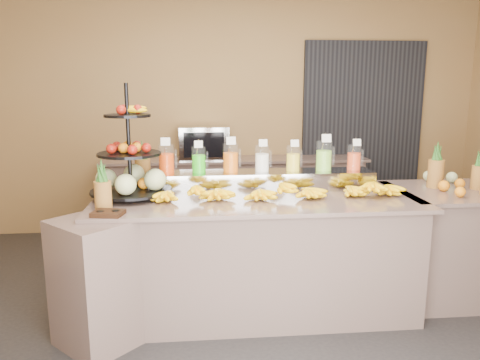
{
  "coord_description": "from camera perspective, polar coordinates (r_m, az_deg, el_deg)",
  "views": [
    {
      "loc": [
        -0.46,
        -3.19,
        1.79
      ],
      "look_at": [
        -0.13,
        0.3,
        1.07
      ],
      "focal_mm": 35.0,
      "sensor_mm": 36.0,
      "label": 1
    }
  ],
  "objects": [
    {
      "name": "ground",
      "position": [
        3.69,
        2.6,
        -17.43
      ],
      "size": [
        6.0,
        6.0,
        0.0
      ],
      "primitive_type": "plane",
      "color": "black",
      "rests_on": "ground"
    },
    {
      "name": "room_envelope",
      "position": [
        4.03,
        3.96,
        12.83
      ],
      "size": [
        6.04,
        5.02,
        2.82
      ],
      "color": "olive",
      "rests_on": "ground"
    },
    {
      "name": "buffet_counter",
      "position": [
        3.71,
        0.32,
        -9.28
      ],
      "size": [
        2.75,
        1.25,
        0.93
      ],
      "color": "gray",
      "rests_on": "ground"
    },
    {
      "name": "right_counter",
      "position": [
        4.4,
        24.57,
        -6.97
      ],
      "size": [
        1.08,
        0.88,
        0.93
      ],
      "color": "gray",
      "rests_on": "ground"
    },
    {
      "name": "back_ledge",
      "position": [
        5.62,
        -0.55,
        -1.99
      ],
      "size": [
        3.1,
        0.55,
        0.93
      ],
      "color": "gray",
      "rests_on": "ground"
    },
    {
      "name": "pitcher_tray",
      "position": [
        3.89,
        2.68,
        -0.03
      ],
      "size": [
        1.85,
        0.3,
        0.15
      ],
      "primitive_type": "cube",
      "color": "gray",
      "rests_on": "buffet_counter"
    },
    {
      "name": "juice_pitcher_orange_a",
      "position": [
        3.83,
        -8.95,
        2.36
      ],
      "size": [
        0.13,
        0.13,
        0.31
      ],
      "color": "silver",
      "rests_on": "pitcher_tray"
    },
    {
      "name": "juice_pitcher_green",
      "position": [
        3.82,
        -5.05,
        2.3
      ],
      "size": [
        0.11,
        0.12,
        0.28
      ],
      "color": "silver",
      "rests_on": "pitcher_tray"
    },
    {
      "name": "juice_pitcher_orange_b",
      "position": [
        3.83,
        -1.16,
        2.52
      ],
      "size": [
        0.13,
        0.13,
        0.31
      ],
      "color": "silver",
      "rests_on": "pitcher_tray"
    },
    {
      "name": "juice_pitcher_milk",
      "position": [
        3.86,
        2.7,
        2.45
      ],
      "size": [
        0.12,
        0.12,
        0.28
      ],
      "color": "silver",
      "rests_on": "pitcher_tray"
    },
    {
      "name": "juice_pitcher_lemon",
      "position": [
        3.9,
        6.49,
        2.46
      ],
      "size": [
        0.11,
        0.12,
        0.28
      ],
      "color": "silver",
      "rests_on": "pitcher_tray"
    },
    {
      "name": "juice_pitcher_lime",
      "position": [
        3.96,
        10.18,
        2.71
      ],
      "size": [
        0.13,
        0.14,
        0.32
      ],
      "color": "silver",
      "rests_on": "pitcher_tray"
    },
    {
      "name": "juice_pitcher_orange_c",
      "position": [
        4.04,
        13.73,
        2.52
      ],
      "size": [
        0.11,
        0.12,
        0.28
      ],
      "color": "silver",
      "rests_on": "pitcher_tray"
    },
    {
      "name": "banana_heap",
      "position": [
        3.62,
        5.3,
        -1.08
      ],
      "size": [
        2.0,
        0.18,
        0.17
      ],
      "color": "#FFB50C",
      "rests_on": "buffet_counter"
    },
    {
      "name": "fruit_stand",
      "position": [
        3.68,
        -12.64,
        1.35
      ],
      "size": [
        0.7,
        0.7,
        0.87
      ],
      "rotation": [
        0.0,
        0.0,
        -0.14
      ],
      "color": "black",
      "rests_on": "buffet_counter"
    },
    {
      "name": "condiment_caddy",
      "position": [
        3.25,
        -15.79,
        -3.92
      ],
      "size": [
        0.23,
        0.19,
        0.03
      ],
      "primitive_type": "cube",
      "rotation": [
        0.0,
        0.0,
        -0.23
      ],
      "color": "black",
      "rests_on": "buffet_counter"
    },
    {
      "name": "pineapple_left_a",
      "position": [
        3.38,
        -16.38,
        -1.32
      ],
      "size": [
        0.12,
        0.12,
        0.36
      ],
      "rotation": [
        0.0,
        0.0,
        -0.36
      ],
      "color": "brown",
      "rests_on": "buffet_counter"
    },
    {
      "name": "pineapple_left_b",
      "position": [
        4.04,
        -11.76,
        1.25
      ],
      "size": [
        0.13,
        0.13,
        0.4
      ],
      "rotation": [
        0.0,
        0.0,
        -0.14
      ],
      "color": "brown",
      "rests_on": "buffet_counter"
    },
    {
      "name": "right_fruit_pile",
      "position": [
        4.23,
        25.32,
        -0.21
      ],
      "size": [
        0.45,
        0.43,
        0.24
      ],
      "color": "brown",
      "rests_on": "right_counter"
    },
    {
      "name": "oven_warmer",
      "position": [
        5.48,
        -4.47,
        4.57
      ],
      "size": [
        0.58,
        0.42,
        0.38
      ],
      "primitive_type": "cube",
      "rotation": [
        0.0,
        0.0,
        0.03
      ],
      "color": "gray",
      "rests_on": "back_ledge"
    }
  ]
}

